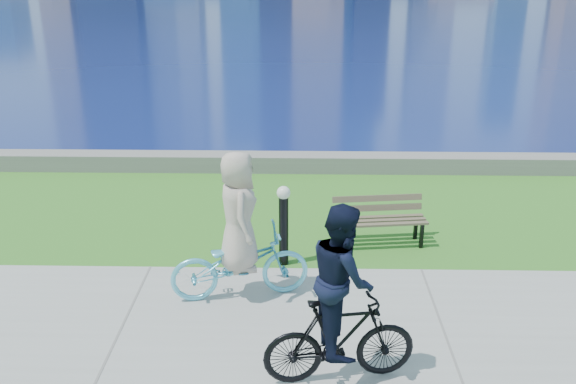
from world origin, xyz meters
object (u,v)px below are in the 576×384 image
park_bench (379,216)px  cyclist_man (341,310)px  bollard_lamp (284,220)px  cyclist_woman (239,245)px

park_bench → cyclist_man: 3.61m
park_bench → cyclist_man: (-0.81, -3.49, 0.43)m
park_bench → bollard_lamp: bearing=-160.2°
park_bench → bollard_lamp: size_ratio=1.21×
cyclist_man → park_bench: bearing=-22.6°
cyclist_woman → cyclist_man: cyclist_man is taller
cyclist_woman → park_bench: bearing=-61.7°
park_bench → cyclist_woman: (-2.05, -1.74, 0.32)m
cyclist_woman → bollard_lamp: bearing=-41.4°
cyclist_woman → cyclist_man: size_ratio=0.99×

